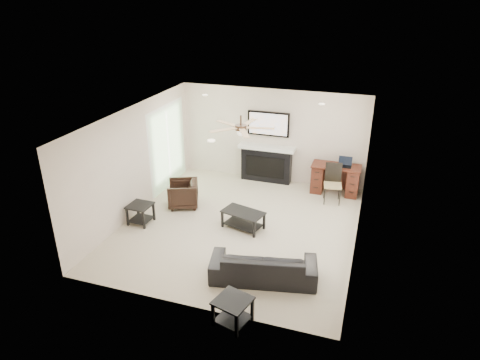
{
  "coord_description": "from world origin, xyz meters",
  "views": [
    {
      "loc": [
        2.6,
        -7.84,
        4.82
      ],
      "look_at": [
        0.01,
        0.0,
        1.12
      ],
      "focal_mm": 32.0,
      "sensor_mm": 36.0,
      "label": 1
    }
  ],
  "objects_px": {
    "desk": "(335,179)",
    "sofa": "(263,265)",
    "coffee_table": "(243,220)",
    "armchair": "(183,194)",
    "fireplace_unit": "(267,148)"
  },
  "relations": [
    {
      "from": "desk",
      "to": "armchair",
      "type": "bearing_deg",
      "value": -150.95
    },
    {
      "from": "sofa",
      "to": "armchair",
      "type": "distance_m",
      "value": 3.37
    },
    {
      "from": "desk",
      "to": "sofa",
      "type": "bearing_deg",
      "value": -101.05
    },
    {
      "from": "coffee_table",
      "to": "fireplace_unit",
      "type": "height_order",
      "value": "fireplace_unit"
    },
    {
      "from": "sofa",
      "to": "fireplace_unit",
      "type": "bearing_deg",
      "value": -87.3
    },
    {
      "from": "armchair",
      "to": "fireplace_unit",
      "type": "height_order",
      "value": "fireplace_unit"
    },
    {
      "from": "armchair",
      "to": "desk",
      "type": "bearing_deg",
      "value": 96.87
    },
    {
      "from": "armchair",
      "to": "coffee_table",
      "type": "height_order",
      "value": "armchair"
    },
    {
      "from": "armchair",
      "to": "fireplace_unit",
      "type": "relative_size",
      "value": 0.37
    },
    {
      "from": "sofa",
      "to": "fireplace_unit",
      "type": "xyz_separation_m",
      "value": [
        -1.09,
        4.23,
        0.68
      ]
    },
    {
      "from": "sofa",
      "to": "coffee_table",
      "type": "height_order",
      "value": "sofa"
    },
    {
      "from": "coffee_table",
      "to": "armchair",
      "type": "bearing_deg",
      "value": 176.99
    },
    {
      "from": "sofa",
      "to": "armchair",
      "type": "relative_size",
      "value": 2.71
    },
    {
      "from": "sofa",
      "to": "desk",
      "type": "xyz_separation_m",
      "value": [
        0.79,
        4.03,
        0.1
      ]
    },
    {
      "from": "coffee_table",
      "to": "desk",
      "type": "height_order",
      "value": "desk"
    }
  ]
}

